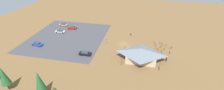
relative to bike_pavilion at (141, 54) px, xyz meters
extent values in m
plane|color=brown|center=(7.21, -10.06, -2.79)|extent=(160.00, 160.00, 0.00)
cube|color=#424247|center=(33.72, -11.59, -2.77)|extent=(33.15, 35.61, 0.05)
cube|color=#C6B28E|center=(0.00, 0.00, -1.37)|extent=(10.17, 6.59, 2.86)
pyramid|color=slate|center=(0.00, 0.00, 1.07)|extent=(12.92, 9.34, 2.02)
cylinder|color=brown|center=(-6.25, -4.47, -1.37)|extent=(0.20, 0.20, 2.86)
cylinder|color=brown|center=(6.25, -4.47, -1.37)|extent=(0.20, 0.20, 2.86)
cylinder|color=brown|center=(-6.25, 4.47, -1.37)|extent=(0.20, 0.20, 2.86)
cylinder|color=brown|center=(6.25, 4.47, -1.37)|extent=(0.20, 0.20, 2.86)
cylinder|color=brown|center=(5.41, -19.37, -2.34)|extent=(0.60, 0.60, 0.90)
cylinder|color=#99999E|center=(14.85, -9.01, -1.69)|extent=(0.08, 0.08, 2.20)
cube|color=#1959B2|center=(14.85, -9.01, -0.89)|extent=(0.56, 0.04, 0.40)
cylinder|color=brown|center=(35.21, 21.75, -1.69)|extent=(0.43, 0.43, 2.21)
cone|color=#235B2D|center=(35.21, 21.75, 2.27)|extent=(2.50, 2.50, 5.69)
cone|color=#235B2D|center=(24.74, 21.54, 2.19)|extent=(2.55, 2.55, 5.80)
torus|color=black|center=(-8.26, -13.19, -2.42)|extent=(0.72, 0.28, 0.74)
torus|color=black|center=(-7.23, -13.54, -2.42)|extent=(0.72, 0.28, 0.74)
cylinder|color=red|center=(-7.75, -13.37, -2.30)|extent=(0.96, 0.36, 0.04)
cylinder|color=red|center=(-7.93, -13.30, -2.21)|extent=(0.04, 0.04, 0.43)
cube|color=black|center=(-7.93, -13.30, -1.99)|extent=(0.22, 0.14, 0.05)
cylinder|color=red|center=(-7.34, -13.51, -2.17)|extent=(0.04, 0.04, 0.50)
cylinder|color=black|center=(-7.34, -13.51, -1.92)|extent=(0.19, 0.46, 0.03)
torus|color=black|center=(-8.98, -12.06, -2.45)|extent=(0.65, 0.31, 0.68)
torus|color=black|center=(-9.93, -12.47, -2.45)|extent=(0.65, 0.31, 0.68)
cylinder|color=#B7B7BC|center=(-9.46, -12.26, -2.34)|extent=(0.89, 0.41, 0.04)
cylinder|color=#B7B7BC|center=(-9.29, -12.19, -2.27)|extent=(0.04, 0.04, 0.37)
cube|color=black|center=(-9.29, -12.19, -2.08)|extent=(0.22, 0.15, 0.05)
cylinder|color=#B7B7BC|center=(-9.84, -12.42, -2.23)|extent=(0.04, 0.04, 0.44)
cylinder|color=black|center=(-9.84, -12.42, -2.01)|extent=(0.22, 0.45, 0.03)
torus|color=black|center=(-6.12, -8.36, -2.43)|extent=(0.69, 0.31, 0.73)
torus|color=black|center=(-5.20, -8.00, -2.43)|extent=(0.69, 0.31, 0.73)
cylinder|color=orange|center=(-5.66, -8.18, -2.31)|extent=(0.86, 0.37, 0.04)
cylinder|color=orange|center=(-5.83, -8.24, -2.21)|extent=(0.04, 0.04, 0.44)
cube|color=black|center=(-5.83, -8.24, -1.99)|extent=(0.22, 0.15, 0.05)
cylinder|color=orange|center=(-5.29, -8.03, -2.19)|extent=(0.04, 0.04, 0.47)
cylinder|color=black|center=(-5.29, -8.03, -1.96)|extent=(0.21, 0.46, 0.03)
torus|color=black|center=(-5.49, -11.67, -2.45)|extent=(0.21, 0.68, 0.70)
torus|color=black|center=(-5.76, -10.62, -2.45)|extent=(0.21, 0.68, 0.70)
cylinder|color=silver|center=(-5.63, -11.14, -2.33)|extent=(0.29, 0.98, 0.04)
cylinder|color=silver|center=(-5.58, -11.33, -2.24)|extent=(0.04, 0.04, 0.41)
cube|color=black|center=(-5.58, -11.33, -2.04)|extent=(0.13, 0.21, 0.05)
cylinder|color=silver|center=(-5.74, -10.72, -2.22)|extent=(0.04, 0.04, 0.45)
cylinder|color=black|center=(-5.74, -10.72, -2.00)|extent=(0.47, 0.15, 0.03)
torus|color=black|center=(-7.53, -7.37, -2.44)|extent=(0.26, 0.69, 0.71)
torus|color=black|center=(-7.82, -6.46, -2.44)|extent=(0.26, 0.69, 0.71)
cylinder|color=#197A7F|center=(-7.67, -6.91, -2.32)|extent=(0.30, 0.85, 0.04)
cylinder|color=#197A7F|center=(-7.62, -7.08, -2.23)|extent=(0.04, 0.04, 0.41)
cube|color=black|center=(-7.62, -7.08, -2.03)|extent=(0.14, 0.21, 0.05)
cylinder|color=#197A7F|center=(-7.79, -6.55, -2.19)|extent=(0.04, 0.04, 0.48)
cylinder|color=black|center=(-7.79, -6.55, -1.95)|extent=(0.47, 0.18, 0.03)
torus|color=black|center=(-12.08, -10.94, -2.43)|extent=(0.57, 0.52, 0.74)
torus|color=black|center=(-11.34, -10.27, -2.43)|extent=(0.57, 0.52, 0.74)
cylinder|color=#2347B7|center=(-11.71, -10.60, -2.30)|extent=(0.70, 0.64, 0.04)
cylinder|color=#2347B7|center=(-11.84, -10.72, -2.22)|extent=(0.04, 0.04, 0.42)
cube|color=black|center=(-11.84, -10.72, -2.01)|extent=(0.20, 0.19, 0.05)
cylinder|color=#2347B7|center=(-11.41, -10.34, -2.17)|extent=(0.04, 0.04, 0.51)
cylinder|color=black|center=(-11.41, -10.34, -1.91)|extent=(0.34, 0.38, 0.03)
torus|color=black|center=(-9.09, -9.61, -2.44)|extent=(0.36, 0.66, 0.72)
torus|color=black|center=(-8.63, -8.69, -2.44)|extent=(0.36, 0.66, 0.72)
cylinder|color=#1E7F38|center=(-8.86, -9.15, -2.32)|extent=(0.46, 0.86, 0.04)
cylinder|color=#1E7F38|center=(-8.94, -9.31, -2.21)|extent=(0.04, 0.04, 0.45)
cube|color=black|center=(-8.94, -9.31, -1.99)|extent=(0.16, 0.21, 0.05)
cylinder|color=#1E7F38|center=(-8.67, -8.78, -2.20)|extent=(0.04, 0.04, 0.48)
cylinder|color=black|center=(-8.67, -8.78, -1.96)|extent=(0.44, 0.24, 0.03)
torus|color=black|center=(-7.35, -10.19, -2.46)|extent=(0.45, 0.55, 0.67)
torus|color=black|center=(-7.96, -10.95, -2.46)|extent=(0.45, 0.55, 0.67)
cylinder|color=black|center=(-7.65, -10.57, -2.35)|extent=(0.59, 0.73, 0.04)
cylinder|color=black|center=(-7.54, -10.43, -2.24)|extent=(0.04, 0.04, 0.44)
cube|color=black|center=(-7.54, -10.43, -2.01)|extent=(0.19, 0.21, 0.05)
cylinder|color=black|center=(-7.90, -10.88, -2.25)|extent=(0.04, 0.04, 0.42)
cylinder|color=black|center=(-7.90, -10.88, -2.04)|extent=(0.40, 0.32, 0.03)
torus|color=black|center=(-5.22, -12.62, -2.43)|extent=(0.15, 0.73, 0.73)
torus|color=black|center=(-5.06, -13.65, -2.43)|extent=(0.15, 0.73, 0.73)
cylinder|color=yellow|center=(-5.14, -13.14, -2.31)|extent=(0.18, 0.96, 0.04)
cylinder|color=yellow|center=(-5.17, -12.95, -2.20)|extent=(0.04, 0.04, 0.46)
cube|color=black|center=(-5.17, -12.95, -1.97)|extent=(0.11, 0.21, 0.05)
cylinder|color=yellow|center=(-5.08, -13.55, -2.17)|extent=(0.04, 0.04, 0.51)
cylinder|color=black|center=(-5.08, -13.55, -1.92)|extent=(0.48, 0.10, 0.03)
torus|color=black|center=(-10.72, -7.33, -2.46)|extent=(0.05, 0.67, 0.67)
torus|color=black|center=(-10.73, -6.25, -2.46)|extent=(0.05, 0.67, 0.67)
cylinder|color=#722D9E|center=(-10.73, -6.79, -2.35)|extent=(0.05, 0.99, 0.04)
cylinder|color=#722D9E|center=(-10.72, -6.99, -2.24)|extent=(0.04, 0.04, 0.44)
cube|color=black|center=(-10.72, -6.99, -2.01)|extent=(0.08, 0.20, 0.05)
cylinder|color=#722D9E|center=(-10.73, -6.36, -2.22)|extent=(0.04, 0.04, 0.47)
cylinder|color=black|center=(-10.73, -6.36, -1.99)|extent=(0.48, 0.04, 0.03)
cube|color=#BCBCC1|center=(39.27, -15.25, -2.23)|extent=(4.89, 2.08, 0.58)
cube|color=#2D3842|center=(39.27, -15.25, -1.70)|extent=(2.78, 1.71, 0.47)
cylinder|color=black|center=(40.83, -14.38, -2.42)|extent=(0.65, 0.27, 0.64)
cylinder|color=black|center=(40.95, -15.88, -2.42)|extent=(0.65, 0.27, 0.64)
cylinder|color=black|center=(37.59, -14.62, -2.42)|extent=(0.65, 0.27, 0.64)
cylinder|color=black|center=(37.71, -16.12, -2.42)|extent=(0.65, 0.27, 0.64)
cube|color=tan|center=(41.67, -23.34, -2.22)|extent=(4.43, 1.97, 0.62)
cube|color=#2D3842|center=(41.67, -23.34, -1.63)|extent=(2.50, 1.70, 0.55)
cylinder|color=black|center=(43.18, -22.57, -2.42)|extent=(0.65, 0.24, 0.64)
cylinder|color=black|center=(43.13, -24.20, -2.42)|extent=(0.65, 0.24, 0.64)
cylinder|color=black|center=(40.21, -22.48, -2.42)|extent=(0.65, 0.24, 0.64)
cylinder|color=black|center=(40.16, -24.11, -2.42)|extent=(0.65, 0.24, 0.64)
cube|color=red|center=(35.40, -20.45, -2.18)|extent=(4.46, 2.24, 0.69)
cube|color=#2D3842|center=(35.40, -20.45, -1.59)|extent=(2.55, 1.86, 0.49)
cylinder|color=black|center=(36.79, -19.50, -2.42)|extent=(0.66, 0.27, 0.64)
cylinder|color=black|center=(36.93, -21.16, -2.42)|extent=(0.66, 0.27, 0.64)
cylinder|color=black|center=(33.87, -19.74, -2.42)|extent=(0.66, 0.27, 0.64)
cylinder|color=black|center=(34.01, -21.40, -2.42)|extent=(0.66, 0.27, 0.64)
cube|color=#1E42B2|center=(42.52, -1.75, -2.20)|extent=(4.99, 2.54, 0.64)
cube|color=#2D3842|center=(42.52, -1.75, -1.59)|extent=(2.89, 1.99, 0.59)
cylinder|color=black|center=(44.24, -1.23, -2.42)|extent=(0.67, 0.32, 0.64)
cylinder|color=black|center=(43.99, -2.79, -2.42)|extent=(0.67, 0.32, 0.64)
cylinder|color=black|center=(41.05, -0.71, -2.42)|extent=(0.67, 0.32, 0.64)
cylinder|color=black|center=(40.80, -2.27, -2.42)|extent=(0.67, 0.32, 0.64)
cube|color=black|center=(20.49, 0.92, -2.18)|extent=(4.60, 1.77, 0.68)
cube|color=#2D3842|center=(20.49, 0.92, -1.60)|extent=(2.58, 1.55, 0.48)
cylinder|color=black|center=(22.04, 1.69, -2.42)|extent=(0.64, 0.22, 0.64)
cylinder|color=black|center=(22.05, 0.15, -2.42)|extent=(0.64, 0.22, 0.64)
cylinder|color=black|center=(18.92, 1.68, -2.42)|extent=(0.64, 0.22, 0.64)
cylinder|color=black|center=(18.93, 0.14, -2.42)|extent=(0.64, 0.22, 0.64)
cube|color=#2D3347|center=(-8.93, -1.15, -2.35)|extent=(0.40, 0.36, 0.88)
cylinder|color=black|center=(-8.93, -1.15, -1.56)|extent=(0.36, 0.36, 0.69)
sphere|color=tan|center=(-8.93, -1.15, -1.10)|extent=(0.24, 0.24, 0.24)
camera|label=1|loc=(0.60, 46.58, 29.69)|focal=24.90mm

